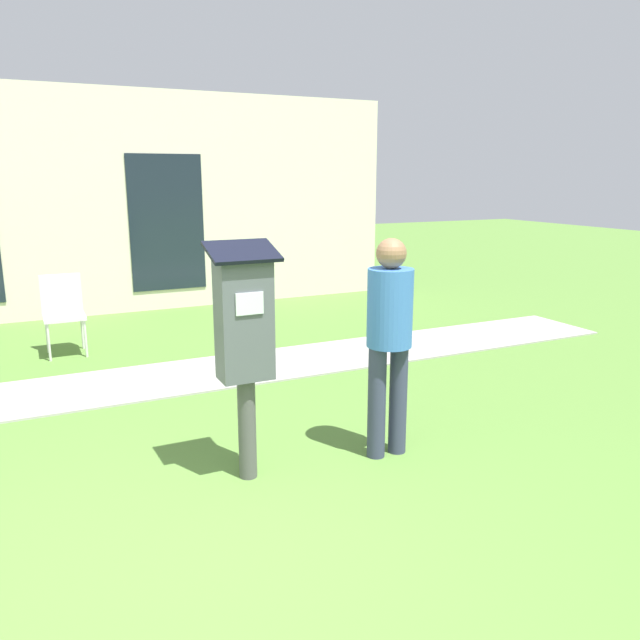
% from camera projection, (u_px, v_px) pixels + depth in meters
% --- Properties ---
extents(ground_plane, '(40.00, 40.00, 0.00)m').
position_uv_depth(ground_plane, '(188.00, 577.00, 3.17)').
color(ground_plane, '#517A33').
extents(sidewalk, '(12.00, 1.10, 0.02)m').
position_uv_depth(sidewalk, '(105.00, 387.00, 5.98)').
color(sidewalk, '#A3A099').
rests_on(sidewalk, ground).
extents(building_facade, '(10.00, 0.26, 3.20)m').
position_uv_depth(building_facade, '(63.00, 204.00, 8.72)').
color(building_facade, beige).
rests_on(building_facade, ground).
extents(parking_meter, '(0.44, 0.31, 1.59)m').
position_uv_depth(parking_meter, '(244.00, 331.00, 4.00)').
color(parking_meter, '#4C4C4C').
rests_on(parking_meter, ground).
extents(person_standing, '(0.32, 0.32, 1.58)m').
position_uv_depth(person_standing, '(389.00, 331.00, 4.37)').
color(person_standing, '#333851').
rests_on(person_standing, ground).
extents(outdoor_chair_middle, '(0.44, 0.44, 0.90)m').
position_uv_depth(outdoor_chair_middle, '(63.00, 308.00, 7.06)').
color(outdoor_chair_middle, silver).
rests_on(outdoor_chair_middle, ground).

